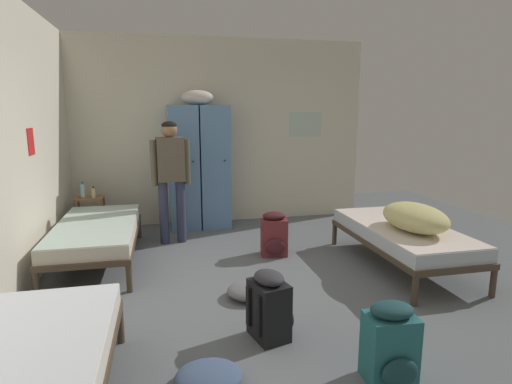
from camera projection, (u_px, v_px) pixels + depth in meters
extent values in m
plane|color=slate|center=(262.00, 290.00, 4.15)|extent=(8.87, 8.87, 0.00)
cube|color=beige|center=(221.00, 132.00, 6.55)|extent=(4.64, 0.06, 2.87)
cube|color=#B7CCBC|center=(305.00, 124.00, 6.80)|extent=(0.55, 0.01, 0.40)
cube|color=red|center=(31.00, 142.00, 4.31)|extent=(0.01, 0.20, 0.28)
cube|color=#5B84B2|center=(184.00, 168.00, 6.22)|extent=(0.44, 0.52, 1.85)
cylinder|color=black|center=(193.00, 162.00, 5.96)|extent=(0.02, 0.03, 0.02)
cube|color=#5B84B2|center=(214.00, 167.00, 6.32)|extent=(0.44, 0.52, 1.85)
cylinder|color=black|center=(225.00, 161.00, 6.06)|extent=(0.02, 0.03, 0.02)
ellipsoid|color=beige|center=(197.00, 98.00, 6.07)|extent=(0.48, 0.36, 0.22)
cylinder|color=brown|center=(76.00, 221.00, 5.72)|extent=(0.03, 0.03, 0.55)
cylinder|color=brown|center=(102.00, 219.00, 5.80)|extent=(0.03, 0.03, 0.55)
cylinder|color=brown|center=(79.00, 216.00, 5.98)|extent=(0.03, 0.03, 0.55)
cylinder|color=brown|center=(105.00, 215.00, 6.06)|extent=(0.03, 0.03, 0.55)
cube|color=brown|center=(91.00, 223.00, 5.90)|extent=(0.38, 0.30, 0.02)
cube|color=brown|center=(89.00, 198.00, 5.83)|extent=(0.38, 0.30, 0.02)
cylinder|color=#473828|center=(391.00, 230.00, 5.73)|extent=(0.06, 0.06, 0.28)
cylinder|color=#473828|center=(335.00, 234.00, 5.55)|extent=(0.06, 0.06, 0.28)
cylinder|color=#473828|center=(493.00, 283.00, 3.97)|extent=(0.06, 0.06, 0.28)
cylinder|color=#473828|center=(415.00, 291.00, 3.79)|extent=(0.06, 0.06, 0.28)
cube|color=#473828|center=(402.00, 241.00, 4.73)|extent=(0.90, 1.90, 0.06)
cube|color=silver|center=(402.00, 232.00, 4.71)|extent=(0.87, 1.84, 0.14)
cube|color=silver|center=(403.00, 226.00, 4.69)|extent=(0.86, 1.82, 0.01)
cylinder|color=#473828|center=(36.00, 286.00, 3.90)|extent=(0.06, 0.06, 0.28)
cylinder|color=#473828|center=(129.00, 279.00, 4.08)|extent=(0.06, 0.06, 0.28)
cylinder|color=#473828|center=(76.00, 232.00, 5.66)|extent=(0.06, 0.06, 0.28)
cylinder|color=#473828|center=(139.00, 228.00, 5.84)|extent=(0.06, 0.06, 0.28)
cube|color=#473828|center=(97.00, 238.00, 4.83)|extent=(0.90, 1.90, 0.06)
cube|color=beige|center=(96.00, 229.00, 4.81)|extent=(0.87, 1.84, 0.14)
cube|color=silver|center=(96.00, 223.00, 4.80)|extent=(0.86, 1.82, 0.01)
cylinder|color=#473828|center=(120.00, 325.00, 3.18)|extent=(0.06, 0.06, 0.28)
cube|color=silver|center=(16.00, 374.00, 2.16)|extent=(0.87, 1.84, 0.14)
cube|color=silver|center=(14.00, 361.00, 2.15)|extent=(0.86, 1.82, 0.01)
ellipsoid|color=#D1C67F|center=(415.00, 217.00, 4.47)|extent=(0.57, 0.89, 0.29)
cylinder|color=#2D334C|center=(181.00, 211.00, 5.62)|extent=(0.12, 0.12, 0.85)
cylinder|color=#2D334C|center=(164.00, 213.00, 5.54)|extent=(0.12, 0.12, 0.85)
cube|color=brown|center=(170.00, 159.00, 5.44)|extent=(0.37, 0.25, 0.58)
cylinder|color=brown|center=(187.00, 162.00, 5.52)|extent=(0.08, 0.08, 0.60)
cylinder|color=brown|center=(154.00, 163.00, 5.38)|extent=(0.08, 0.08, 0.60)
sphere|color=#936B4C|center=(169.00, 130.00, 5.37)|extent=(0.21, 0.21, 0.21)
ellipsoid|color=black|center=(169.00, 125.00, 5.36)|extent=(0.20, 0.20, 0.11)
cylinder|color=#B2DBEA|center=(83.00, 191.00, 5.82)|extent=(0.06, 0.06, 0.19)
cylinder|color=#2666B2|center=(82.00, 183.00, 5.79)|extent=(0.04, 0.04, 0.03)
cylinder|color=beige|center=(94.00, 193.00, 5.80)|extent=(0.05, 0.05, 0.13)
cylinder|color=black|center=(93.00, 187.00, 5.78)|extent=(0.03, 0.03, 0.03)
cube|color=maroon|center=(274.00, 237.00, 5.13)|extent=(0.35, 0.29, 0.46)
ellipsoid|color=#42191E|center=(275.00, 247.00, 5.00)|extent=(0.25, 0.12, 0.20)
ellipsoid|color=#42191E|center=(274.00, 216.00, 5.08)|extent=(0.32, 0.26, 0.10)
cube|color=black|center=(266.00, 232.00, 5.25)|extent=(0.05, 0.03, 0.32)
cube|color=black|center=(280.00, 232.00, 5.26)|extent=(0.05, 0.03, 0.32)
cube|color=black|center=(269.00, 310.00, 3.24)|extent=(0.31, 0.37, 0.46)
ellipsoid|color=#2D2D33|center=(285.00, 316.00, 3.32)|extent=(0.14, 0.25, 0.20)
ellipsoid|color=#2D2D33|center=(269.00, 278.00, 3.19)|extent=(0.28, 0.33, 0.10)
cube|color=black|center=(259.00, 316.00, 3.10)|extent=(0.04, 0.05, 0.32)
cube|color=black|center=(248.00, 306.00, 3.26)|extent=(0.04, 0.05, 0.32)
cube|color=#23666B|center=(389.00, 348.00, 2.72)|extent=(0.33, 0.26, 0.46)
ellipsoid|color=#193D42|center=(400.00, 373.00, 2.59)|extent=(0.24, 0.09, 0.20)
ellipsoid|color=#193D42|center=(392.00, 310.00, 2.67)|extent=(0.30, 0.23, 0.10)
cube|color=black|center=(368.00, 335.00, 2.83)|extent=(0.05, 0.03, 0.32)
cube|color=black|center=(392.00, 333.00, 2.86)|extent=(0.05, 0.03, 0.32)
ellipsoid|color=#42567A|center=(209.00, 377.00, 2.69)|extent=(0.45, 0.40, 0.12)
ellipsoid|color=slate|center=(253.00, 290.00, 3.98)|extent=(0.51, 0.44, 0.14)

